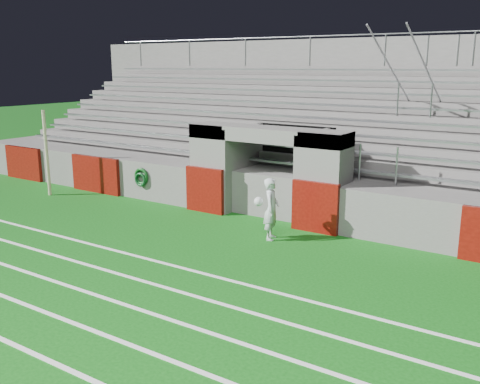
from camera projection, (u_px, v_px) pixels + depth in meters
The scene contains 5 objects.
ground at pixel (191, 251), 12.68m from camera, with size 90.00×90.00×0.00m, color #0D500F.
field_post at pixel (47, 153), 17.80m from camera, with size 0.11×0.11×2.86m, color #C0BA8F.
stadium_structure at pixel (331, 147), 18.82m from camera, with size 26.00×8.48×5.42m.
goalkeeper_with_ball at pixel (271, 209), 13.36m from camera, with size 0.67×0.67×1.57m.
hose_coil at pixel (141, 178), 17.22m from camera, with size 0.57×0.15×0.61m.
Camera 1 is at (7.55, -9.42, 4.28)m, focal length 40.00 mm.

